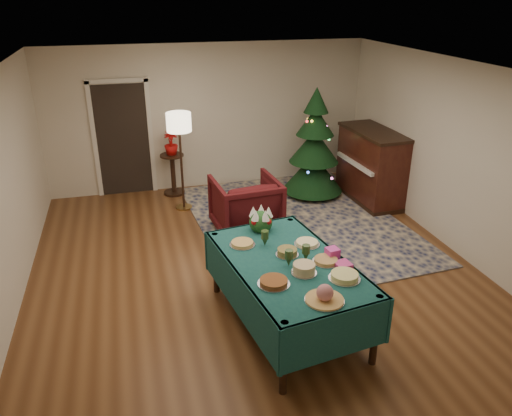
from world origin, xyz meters
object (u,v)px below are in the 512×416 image
object	(u,v)px
armchair	(246,203)
christmas_tree	(314,148)
side_table	(173,175)
potted_plant	(171,148)
gift_box	(332,253)
piano	(371,167)
floor_lamp	(179,128)
buffet_table	(288,274)

from	to	relation	value
armchair	christmas_tree	size ratio (longest dim) A/B	0.49
side_table	armchair	bearing A→B (deg)	-64.13
side_table	potted_plant	size ratio (longest dim) A/B	1.77
gift_box	potted_plant	bearing A→B (deg)	106.70
armchair	piano	size ratio (longest dim) A/B	0.65
piano	floor_lamp	bearing A→B (deg)	171.82
armchair	christmas_tree	distance (m)	2.03
gift_box	potted_plant	distance (m)	4.59
potted_plant	buffet_table	bearing A→B (deg)	-79.46
side_table	christmas_tree	distance (m)	2.66
armchair	potted_plant	world-z (taller)	potted_plant
potted_plant	christmas_tree	bearing A→B (deg)	-15.86
piano	potted_plant	bearing A→B (deg)	160.58
piano	buffet_table	bearing A→B (deg)	-129.68
armchair	piano	world-z (taller)	piano
floor_lamp	side_table	xyz separation A→B (m)	(-0.09, 0.73, -1.07)
floor_lamp	christmas_tree	world-z (taller)	christmas_tree
buffet_table	piano	size ratio (longest dim) A/B	1.48
side_table	piano	size ratio (longest dim) A/B	0.50
armchair	side_table	xyz separation A→B (m)	(-0.93, 1.91, -0.12)
side_table	piano	xyz separation A→B (m)	(3.43, -1.21, 0.26)
buffet_table	side_table	bearing A→B (deg)	100.54
floor_lamp	potted_plant	distance (m)	0.92
floor_lamp	christmas_tree	size ratio (longest dim) A/B	0.85
gift_box	armchair	size ratio (longest dim) A/B	0.13
armchair	side_table	bearing A→B (deg)	-69.01
side_table	piano	distance (m)	3.64
gift_box	buffet_table	bearing A→B (deg)	176.09
armchair	christmas_tree	xyz separation A→B (m)	(1.58, 1.20, 0.41)
gift_box	armchair	world-z (taller)	armchair
armchair	floor_lamp	bearing A→B (deg)	-59.63
gift_box	side_table	distance (m)	4.61
gift_box	christmas_tree	distance (m)	3.87
buffet_table	potted_plant	world-z (taller)	potted_plant
potted_plant	armchair	bearing A→B (deg)	-64.13
buffet_table	armchair	distance (m)	2.45
armchair	potted_plant	size ratio (longest dim) A/B	2.28
christmas_tree	piano	world-z (taller)	christmas_tree
christmas_tree	gift_box	bearing A→B (deg)	-107.96
christmas_tree	potted_plant	bearing A→B (deg)	164.14
floor_lamp	piano	distance (m)	3.47
potted_plant	piano	xyz separation A→B (m)	(3.43, -1.21, -0.26)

